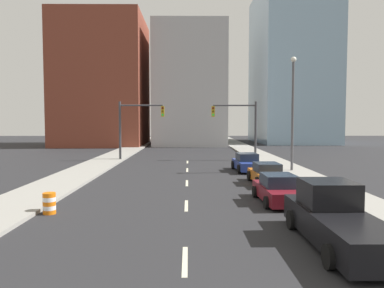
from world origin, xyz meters
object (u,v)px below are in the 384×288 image
(traffic_barrel, at_px, (49,203))
(sedan_orange, at_px, (267,174))
(pickup_truck_black, at_px, (336,220))
(street_lamp, at_px, (293,106))
(traffic_signal_left, at_px, (133,122))
(sedan_blue, at_px, (247,163))
(sedan_maroon, at_px, (279,190))
(traffic_signal_right, at_px, (243,122))

(traffic_barrel, xyz_separation_m, sedan_orange, (11.34, 7.82, 0.16))
(traffic_barrel, bearing_deg, pickup_truck_black, -20.62)
(street_lamp, bearing_deg, traffic_signal_left, 147.11)
(street_lamp, xyz_separation_m, sedan_orange, (-3.17, -5.56, -4.64))
(sedan_blue, bearing_deg, street_lamp, -13.88)
(traffic_barrel, height_order, street_lamp, street_lamp)
(traffic_signal_left, relative_size, pickup_truck_black, 0.97)
(street_lamp, bearing_deg, sedan_maroon, -108.64)
(traffic_barrel, distance_m, street_lamp, 20.32)
(sedan_maroon, relative_size, sedan_blue, 0.97)
(traffic_signal_left, bearing_deg, street_lamp, -32.89)
(traffic_signal_right, distance_m, sedan_maroon, 20.56)
(sedan_orange, bearing_deg, traffic_signal_left, 124.96)
(pickup_truck_black, bearing_deg, sedan_blue, 90.65)
(traffic_signal_right, bearing_deg, sedan_orange, -91.92)
(sedan_orange, bearing_deg, sedan_maroon, -97.67)
(traffic_signal_left, bearing_deg, traffic_signal_right, 0.00)
(traffic_signal_right, relative_size, sedan_maroon, 1.39)
(pickup_truck_black, height_order, sedan_blue, pickup_truck_black)
(traffic_barrel, bearing_deg, traffic_signal_left, 88.89)
(sedan_blue, bearing_deg, traffic_barrel, -131.02)
(sedan_orange, xyz_separation_m, sedan_blue, (-0.34, 6.24, 0.04))
(traffic_signal_right, relative_size, pickup_truck_black, 0.97)
(traffic_signal_right, xyz_separation_m, pickup_truck_black, (-0.70, -26.67, -3.18))
(pickup_truck_black, xyz_separation_m, sedan_blue, (-0.13, 18.24, -0.15))
(pickup_truck_black, bearing_deg, traffic_signal_left, 112.08)
(traffic_barrel, bearing_deg, sedan_maroon, 11.69)
(traffic_barrel, relative_size, sedan_orange, 0.21)
(traffic_signal_left, distance_m, sedan_maroon, 22.98)
(street_lamp, relative_size, sedan_orange, 2.07)
(traffic_signal_right, xyz_separation_m, street_lamp, (2.68, -9.11, 1.27))
(pickup_truck_black, relative_size, sedan_maroon, 1.43)
(traffic_barrel, xyz_separation_m, sedan_maroon, (10.76, 2.23, 0.18))
(traffic_signal_right, bearing_deg, pickup_truck_black, -91.51)
(traffic_signal_right, height_order, sedan_blue, traffic_signal_right)
(traffic_barrel, relative_size, sedan_blue, 0.21)
(sedan_maroon, height_order, sedan_orange, sedan_maroon)
(traffic_signal_left, xyz_separation_m, sedan_maroon, (10.32, -20.26, -3.36))
(sedan_blue, bearing_deg, sedan_maroon, -94.15)
(pickup_truck_black, bearing_deg, sedan_orange, 89.23)
(traffic_signal_right, height_order, pickup_truck_black, traffic_signal_right)
(street_lamp, xyz_separation_m, sedan_maroon, (-3.76, -11.15, -4.63))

